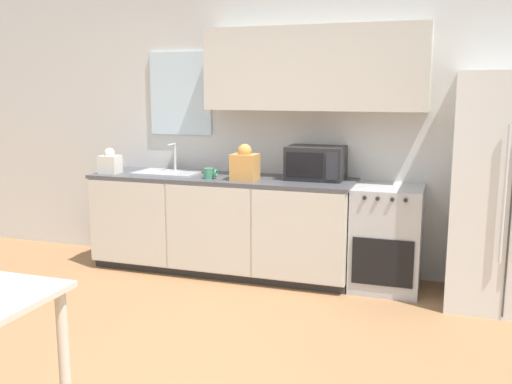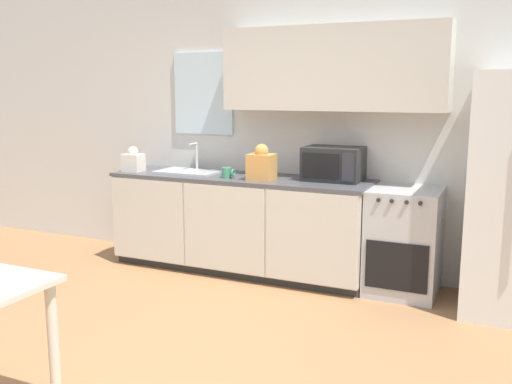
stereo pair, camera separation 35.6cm
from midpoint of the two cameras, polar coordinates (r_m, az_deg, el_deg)
name	(u,v)px [view 1 (the left image)]	position (r m, az deg, el deg)	size (l,w,h in m)	color
ground_plane	(163,383)	(3.56, -12.29, -18.21)	(12.00, 12.00, 0.00)	#9E7047
wall_back	(285,115)	(5.29, 0.99, 7.66)	(12.00, 0.38, 2.70)	silver
kitchen_counter	(221,224)	(5.31, -5.40, -3.21)	(2.44, 0.67, 0.90)	#333333
oven_range	(387,238)	(4.94, 10.96, -4.54)	(0.57, 0.61, 0.88)	#B7BABC
refrigerator	(507,191)	(4.73, 21.85, 0.06)	(0.83, 0.80, 1.82)	silver
kitchen_sink	(168,172)	(5.47, -10.62, 1.99)	(0.60, 0.39, 0.28)	#B7BABC
microwave	(316,163)	(5.03, 4.00, 2.92)	(0.50, 0.37, 0.29)	#282828
coffee_mug	(210,173)	(5.10, -6.67, 1.85)	(0.12, 0.09, 0.09)	#3F8C66
grocery_bag_0	(245,165)	(4.98, -3.17, 2.75)	(0.22, 0.19, 0.32)	#DB994C
grocery_bag_1	(110,162)	(5.61, -16.19, 2.85)	(0.19, 0.16, 0.24)	silver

